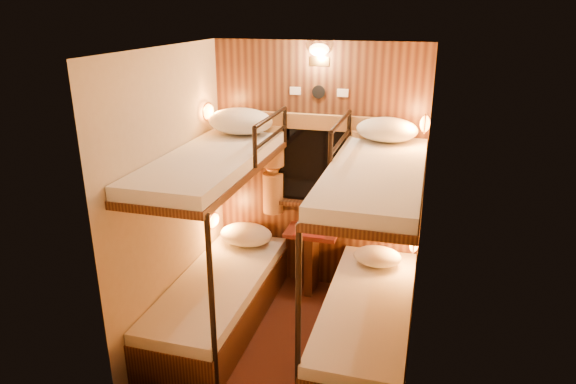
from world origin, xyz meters
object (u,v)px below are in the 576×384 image
(bunk_right, at_px, (369,288))
(bottle_right, at_px, (314,221))
(table, at_px, (312,252))
(bunk_left, at_px, (218,267))
(bottle_left, at_px, (311,218))

(bunk_right, distance_m, bottle_right, 1.03)
(bunk_right, relative_size, table, 2.90)
(bunk_left, distance_m, bunk_right, 1.30)
(bunk_right, height_order, bottle_left, bunk_right)
(bottle_left, xyz_separation_m, bottle_right, (0.04, -0.04, -0.01))
(bunk_left, distance_m, bottle_left, 1.06)
(bunk_left, distance_m, bottle_right, 1.05)
(bottle_left, bearing_deg, table, -63.98)
(bottle_right, bearing_deg, bottle_left, 133.47)
(bottle_right, bearing_deg, table, -150.63)
(bunk_left, bearing_deg, bottle_right, 49.96)
(bunk_right, bearing_deg, bottle_left, 128.93)
(bunk_right, bearing_deg, bunk_left, 180.00)
(bunk_left, distance_m, table, 1.02)
(bottle_left, bearing_deg, bottle_right, -46.53)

